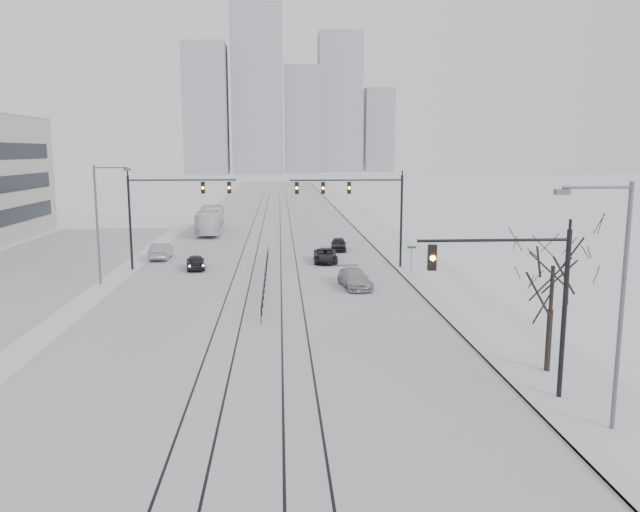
% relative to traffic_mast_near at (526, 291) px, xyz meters
% --- Properties ---
extents(ground, '(500.00, 500.00, 0.00)m').
position_rel_traffic_mast_near_xyz_m(ground, '(-10.79, -6.00, -4.56)').
color(ground, silver).
rests_on(ground, ground).
extents(road, '(22.00, 260.00, 0.02)m').
position_rel_traffic_mast_near_xyz_m(road, '(-10.79, 54.00, -4.55)').
color(road, silver).
rests_on(road, ground).
extents(sidewalk_east, '(5.00, 260.00, 0.16)m').
position_rel_traffic_mast_near_xyz_m(sidewalk_east, '(2.71, 54.00, -4.48)').
color(sidewalk_east, silver).
rests_on(sidewalk_east, ground).
extents(curb, '(0.10, 260.00, 0.12)m').
position_rel_traffic_mast_near_xyz_m(curb, '(0.26, 54.00, -4.50)').
color(curb, gray).
rests_on(curb, ground).
extents(parking_strip, '(14.00, 60.00, 0.03)m').
position_rel_traffic_mast_near_xyz_m(parking_strip, '(-30.79, 29.00, -4.55)').
color(parking_strip, silver).
rests_on(parking_strip, ground).
extents(tram_rails, '(5.30, 180.00, 0.01)m').
position_rel_traffic_mast_near_xyz_m(tram_rails, '(-10.79, 34.00, -4.54)').
color(tram_rails, black).
rests_on(tram_rails, ground).
extents(skyline, '(96.00, 48.00, 72.00)m').
position_rel_traffic_mast_near_xyz_m(skyline, '(-5.77, 267.63, 26.08)').
color(skyline, '#9598A3').
rests_on(skyline, ground).
extents(traffic_mast_near, '(6.10, 0.37, 7.00)m').
position_rel_traffic_mast_near_xyz_m(traffic_mast_near, '(0.00, 0.00, 0.00)').
color(traffic_mast_near, black).
rests_on(traffic_mast_near, ground).
extents(traffic_mast_ne, '(9.60, 0.37, 8.00)m').
position_rel_traffic_mast_near_xyz_m(traffic_mast_ne, '(-2.64, 29.00, 1.20)').
color(traffic_mast_ne, black).
rests_on(traffic_mast_ne, ground).
extents(traffic_mast_nw, '(9.10, 0.37, 8.00)m').
position_rel_traffic_mast_near_xyz_m(traffic_mast_nw, '(-19.31, 30.00, 1.01)').
color(traffic_mast_nw, black).
rests_on(traffic_mast_nw, ground).
extents(street_light_east, '(2.73, 0.25, 9.00)m').
position_rel_traffic_mast_near_xyz_m(street_light_east, '(1.91, -3.00, 0.65)').
color(street_light_east, '#595B60').
rests_on(street_light_east, ground).
extents(street_light_west, '(2.73, 0.25, 9.00)m').
position_rel_traffic_mast_near_xyz_m(street_light_west, '(-22.99, 24.00, 0.65)').
color(street_light_west, '#595B60').
rests_on(street_light_west, ground).
extents(bare_tree, '(4.40, 4.40, 6.10)m').
position_rel_traffic_mast_near_xyz_m(bare_tree, '(2.41, 3.00, -0.07)').
color(bare_tree, black).
rests_on(bare_tree, ground).
extents(median_fence, '(0.06, 24.00, 1.00)m').
position_rel_traffic_mast_near_xyz_m(median_fence, '(-10.79, 24.00, -4.04)').
color(median_fence, black).
rests_on(median_fence, ground).
extents(street_sign, '(0.70, 0.06, 2.40)m').
position_rel_traffic_mast_near_xyz_m(street_sign, '(1.01, 26.00, -2.96)').
color(street_sign, '#595B60').
rests_on(street_sign, ground).
extents(sedan_sb_inner, '(2.10, 3.99, 1.29)m').
position_rel_traffic_mast_near_xyz_m(sedan_sb_inner, '(-16.86, 29.61, -3.92)').
color(sedan_sb_inner, black).
rests_on(sedan_sb_inner, ground).
extents(sedan_sb_outer, '(1.63, 4.56, 1.50)m').
position_rel_traffic_mast_near_xyz_m(sedan_sb_outer, '(-20.79, 35.17, -3.81)').
color(sedan_sb_outer, gray).
rests_on(sedan_sb_outer, ground).
extents(sedan_nb_front, '(2.21, 4.54, 1.24)m').
position_rel_traffic_mast_near_xyz_m(sedan_nb_front, '(-5.54, 32.28, -3.94)').
color(sedan_nb_front, black).
rests_on(sedan_nb_front, ground).
extents(sedan_nb_right, '(2.47, 4.88, 1.36)m').
position_rel_traffic_mast_near_xyz_m(sedan_nb_right, '(-4.15, 21.56, -3.88)').
color(sedan_nb_right, '#A3A5AB').
rests_on(sedan_nb_right, ground).
extents(sedan_nb_far, '(1.90, 3.99, 1.32)m').
position_rel_traffic_mast_near_xyz_m(sedan_nb_far, '(-3.70, 39.05, -3.90)').
color(sedan_nb_far, black).
rests_on(sedan_nb_far, ground).
extents(box_truck, '(3.01, 11.57, 3.20)m').
position_rel_traffic_mast_near_xyz_m(box_truck, '(-18.13, 53.41, -2.96)').
color(box_truck, white).
rests_on(box_truck, ground).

